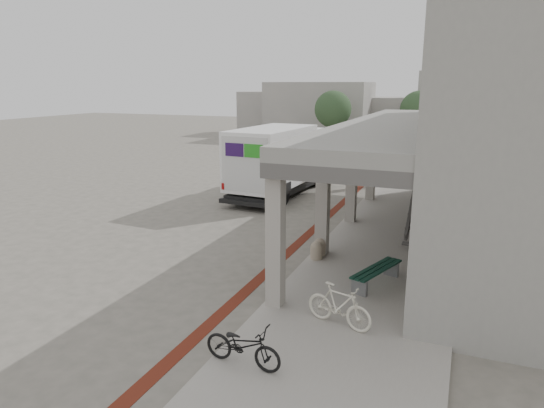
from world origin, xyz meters
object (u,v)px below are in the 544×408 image
at_px(bench, 376,273).
at_px(utility_cabinet, 424,228).
at_px(bicycle_cream, 339,305).
at_px(fedex_truck, 281,158).
at_px(bicycle_black, 243,345).

distance_m(bench, utility_cabinet, 4.21).
bearing_deg(bicycle_cream, utility_cabinet, 6.45).
relative_size(fedex_truck, bicycle_cream, 4.97).
distance_m(bench, bicycle_cream, 2.61).
bearing_deg(bicycle_black, bicycle_cream, -26.11).
xyz_separation_m(utility_cabinet, bicycle_cream, (-1.20, -6.70, -0.05)).
relative_size(utility_cabinet, bicycle_cream, 0.66).
xyz_separation_m(fedex_truck, bicycle_black, (4.86, -14.63, -1.24)).
relative_size(bench, bicycle_black, 1.28).
bearing_deg(bicycle_cream, bicycle_black, 166.20).
relative_size(fedex_truck, utility_cabinet, 7.50).
bearing_deg(bicycle_black, bench, -14.88).
relative_size(bicycle_black, bicycle_cream, 1.00).
relative_size(bench, utility_cabinet, 1.93).
bearing_deg(bicycle_black, fedex_truck, 22.65).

